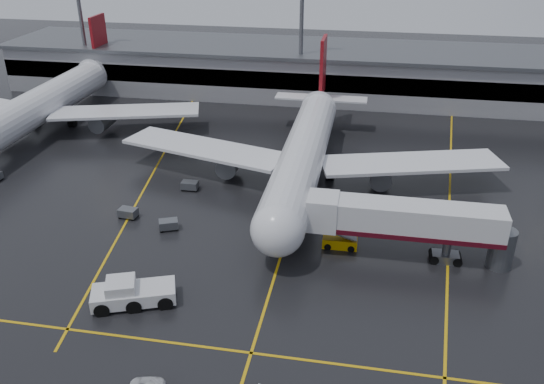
# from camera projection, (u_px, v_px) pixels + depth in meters

# --- Properties ---
(ground) EXTENTS (220.00, 220.00, 0.00)m
(ground) POSITION_uv_depth(u_px,v_px,m) (293.00, 217.00, 63.38)
(ground) COLOR black
(ground) RESTS_ON ground
(apron_line_centre) EXTENTS (0.25, 90.00, 0.02)m
(apron_line_centre) POSITION_uv_depth(u_px,v_px,m) (293.00, 217.00, 63.38)
(apron_line_centre) COLOR gold
(apron_line_centre) RESTS_ON ground
(apron_line_stop) EXTENTS (60.00, 0.25, 0.02)m
(apron_line_stop) POSITION_uv_depth(u_px,v_px,m) (251.00, 353.00, 44.05)
(apron_line_stop) COLOR gold
(apron_line_stop) RESTS_ON ground
(apron_line_left) EXTENTS (9.99, 69.35, 0.02)m
(apron_line_left) POSITION_uv_depth(u_px,v_px,m) (156.00, 168.00, 75.38)
(apron_line_left) COLOR gold
(apron_line_left) RESTS_ON ground
(apron_line_right) EXTENTS (7.57, 69.64, 0.02)m
(apron_line_right) POSITION_uv_depth(u_px,v_px,m) (450.00, 191.00, 69.28)
(apron_line_right) COLOR gold
(apron_line_right) RESTS_ON ground
(terminal) EXTENTS (122.00, 19.00, 8.60)m
(terminal) POSITION_uv_depth(u_px,v_px,m) (332.00, 71.00, 103.56)
(terminal) COLOR gray
(terminal) RESTS_ON ground
(light_mast_left) EXTENTS (3.00, 1.20, 25.45)m
(light_mast_left) POSITION_uv_depth(u_px,v_px,m) (80.00, 12.00, 101.01)
(light_mast_left) COLOR #595B60
(light_mast_left) RESTS_ON ground
(light_mast_mid) EXTENTS (3.00, 1.20, 25.45)m
(light_mast_mid) POSITION_uv_depth(u_px,v_px,m) (302.00, 19.00, 94.59)
(light_mast_mid) COLOR #595B60
(light_mast_mid) RESTS_ON ground
(main_airliner) EXTENTS (48.80, 45.60, 14.10)m
(main_airliner) POSITION_uv_depth(u_px,v_px,m) (305.00, 150.00, 70.01)
(main_airliner) COLOR silver
(main_airliner) RESTS_ON ground
(second_airliner) EXTENTS (48.80, 45.60, 14.10)m
(second_airliner) POSITION_uv_depth(u_px,v_px,m) (45.00, 102.00, 87.30)
(second_airliner) COLOR silver
(second_airliner) RESTS_ON ground
(jet_bridge) EXTENTS (19.90, 3.40, 6.05)m
(jet_bridge) POSITION_uv_depth(u_px,v_px,m) (406.00, 223.00, 54.44)
(jet_bridge) COLOR silver
(jet_bridge) RESTS_ON ground
(pushback_tractor) EXTENTS (7.71, 5.19, 2.56)m
(pushback_tractor) POSITION_uv_depth(u_px,v_px,m) (131.00, 294.00, 49.18)
(pushback_tractor) COLOR silver
(pushback_tractor) RESTS_ON ground
(belt_loader) EXTENTS (3.54, 1.70, 2.23)m
(belt_loader) POSITION_uv_depth(u_px,v_px,m) (340.00, 242.00, 57.63)
(belt_loader) COLOR #C49204
(belt_loader) RESTS_ON ground
(baggage_cart_a) EXTENTS (2.35, 1.97, 1.12)m
(baggage_cart_a) POSITION_uv_depth(u_px,v_px,m) (169.00, 224.00, 60.75)
(baggage_cart_a) COLOR #595B60
(baggage_cart_a) RESTS_ON ground
(baggage_cart_b) EXTENTS (2.13, 1.50, 1.12)m
(baggage_cart_b) POSITION_uv_depth(u_px,v_px,m) (128.00, 213.00, 63.09)
(baggage_cart_b) COLOR #595B60
(baggage_cart_b) RESTS_ON ground
(baggage_cart_c) EXTENTS (2.02, 1.34, 1.12)m
(baggage_cart_c) POSITION_uv_depth(u_px,v_px,m) (190.00, 185.00, 69.33)
(baggage_cart_c) COLOR #595B60
(baggage_cart_c) RESTS_ON ground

